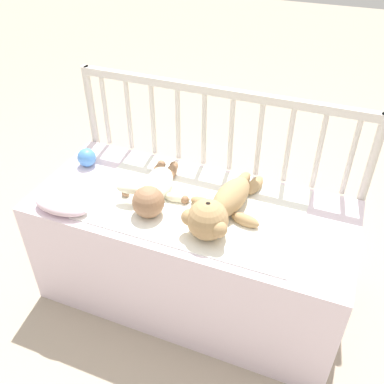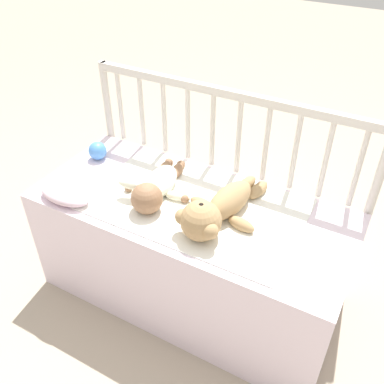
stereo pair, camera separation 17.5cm
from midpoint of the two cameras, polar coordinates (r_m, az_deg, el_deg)
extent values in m
plane|color=tan|center=(2.17, 2.22, -13.27)|extent=(12.00, 12.00, 0.00)
cube|color=silver|center=(1.96, 2.42, -8.12)|extent=(1.35, 0.59, 0.55)
cylinder|color=beige|center=(2.34, -8.40, 5.85)|extent=(0.04, 0.04, 0.94)
cylinder|color=beige|center=(1.97, 24.32, -4.19)|extent=(0.04, 0.04, 0.94)
cube|color=beige|center=(1.83, 7.57, 12.87)|extent=(1.31, 0.03, 0.04)
cylinder|color=beige|center=(2.17, -7.23, 11.17)|extent=(0.02, 0.02, 0.35)
cylinder|color=beige|center=(2.10, -4.33, 10.49)|extent=(0.02, 0.02, 0.35)
cylinder|color=beige|center=(2.04, -1.25, 9.75)|extent=(0.02, 0.02, 0.35)
cylinder|color=beige|center=(1.99, 1.98, 8.93)|extent=(0.02, 0.02, 0.35)
cylinder|color=beige|center=(1.94, 5.36, 8.03)|extent=(0.02, 0.02, 0.35)
cylinder|color=beige|center=(1.90, 8.88, 7.07)|extent=(0.02, 0.02, 0.35)
cylinder|color=beige|center=(1.87, 12.52, 6.04)|extent=(0.02, 0.02, 0.35)
cylinder|color=beige|center=(1.85, 16.26, 4.96)|extent=(0.02, 0.02, 0.35)
cylinder|color=beige|center=(1.83, 20.05, 3.84)|extent=(0.02, 0.02, 0.35)
cylinder|color=beige|center=(1.83, 23.88, 2.68)|extent=(0.02, 0.02, 0.35)
cube|color=white|center=(1.78, 3.24, -1.78)|extent=(0.88, 0.54, 0.01)
ellipsoid|color=tan|center=(1.72, 7.98, -1.20)|extent=(0.16, 0.27, 0.12)
sphere|color=tan|center=(1.58, 4.37, -3.96)|extent=(0.16, 0.16, 0.16)
sphere|color=beige|center=(1.56, 4.44, -2.76)|extent=(0.07, 0.07, 0.07)
sphere|color=black|center=(1.54, 4.49, -1.97)|extent=(0.02, 0.02, 0.02)
sphere|color=tan|center=(1.54, 5.69, -5.33)|extent=(0.06, 0.06, 0.06)
sphere|color=tan|center=(1.59, 1.95, -3.43)|extent=(0.06, 0.06, 0.06)
ellipsoid|color=tan|center=(1.67, 9.59, -4.40)|extent=(0.12, 0.07, 0.05)
ellipsoid|color=tan|center=(1.74, 4.19, -1.80)|extent=(0.12, 0.07, 0.05)
ellipsoid|color=tan|center=(1.85, 11.49, 0.15)|extent=(0.08, 0.14, 0.05)
ellipsoid|color=tan|center=(1.87, 9.87, 0.86)|extent=(0.08, 0.14, 0.05)
ellipsoid|color=#EAEACC|center=(1.84, -1.42, 1.36)|extent=(0.16, 0.25, 0.08)
sphere|color=#936B4C|center=(1.71, -3.14, -0.98)|extent=(0.13, 0.13, 0.13)
ellipsoid|color=#EAEACC|center=(1.79, 0.85, -0.70)|extent=(0.12, 0.06, 0.04)
ellipsoid|color=#EAEACC|center=(1.77, -5.36, 0.93)|extent=(0.12, 0.06, 0.04)
sphere|color=#936B4C|center=(1.77, 1.85, -1.01)|extent=(0.04, 0.04, 0.04)
sphere|color=#936B4C|center=(1.84, -5.79, 0.47)|extent=(0.04, 0.04, 0.04)
ellipsoid|color=#936B4C|center=(1.94, 0.56, 2.76)|extent=(0.07, 0.12, 0.05)
ellipsoid|color=#936B4C|center=(1.95, -1.12, 3.06)|extent=(0.07, 0.12, 0.05)
sphere|color=#936B4C|center=(1.98, 1.04, 3.58)|extent=(0.04, 0.04, 0.04)
sphere|color=#936B4C|center=(2.00, -0.61, 3.86)|extent=(0.04, 0.04, 0.04)
sphere|color=#4C8CDB|center=(2.08, -10.15, 5.36)|extent=(0.09, 0.09, 0.09)
ellipsoid|color=silver|center=(1.84, -14.01, -0.42)|extent=(0.24, 0.12, 0.06)
camera|label=1|loc=(0.09, -87.14, 2.17)|focal=40.00mm
camera|label=2|loc=(0.09, 92.86, -2.17)|focal=40.00mm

